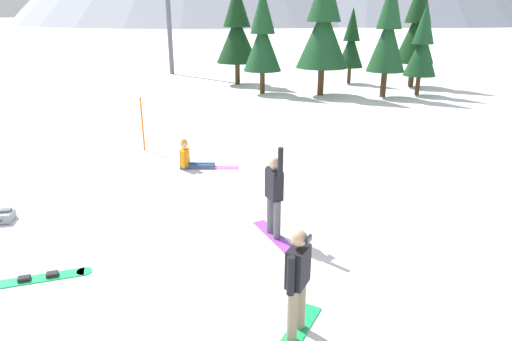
# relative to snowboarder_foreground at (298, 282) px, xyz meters

# --- Properties ---
(ground_plane) EXTENTS (800.00, 800.00, 0.00)m
(ground_plane) POSITION_rel_snowboarder_foreground_xyz_m (-3.09, 0.63, -0.91)
(ground_plane) COLOR white
(snowboarder_foreground) EXTENTS (0.36, 1.51, 1.73)m
(snowboarder_foreground) POSITION_rel_snowboarder_foreground_xyz_m (0.00, 0.00, 0.00)
(snowboarder_foreground) COLOR #19B259
(snowboarder_foreground) RESTS_ON ground_plane
(snowboarder_midground) EXTENTS (1.31, 1.20, 2.03)m
(snowboarder_midground) POSITION_rel_snowboarder_foreground_xyz_m (-1.46, 2.75, 0.05)
(snowboarder_midground) COLOR #993FD8
(snowboarder_midground) RESTS_ON ground_plane
(snowboarder_background) EXTENTS (1.77, 1.06, 0.92)m
(snowboarder_background) POSITION_rel_snowboarder_foreground_xyz_m (-5.43, 5.86, -0.60)
(snowboarder_background) COLOR #335184
(snowboarder_background) RESTS_ON ground_plane
(loose_snowboard_far_spare) EXTENTS (1.53, 1.40, 0.09)m
(loose_snowboard_far_spare) POSITION_rel_snowboarder_foreground_xyz_m (-4.68, -0.48, -0.89)
(loose_snowboard_far_spare) COLOR #19B259
(loose_snowboard_far_spare) RESTS_ON ground_plane
(backpack_grey) EXTENTS (0.51, 0.55, 0.27)m
(backpack_grey) POSITION_rel_snowboarder_foreground_xyz_m (-7.32, 0.94, -0.79)
(backpack_grey) COLOR gray
(backpack_grey) RESTS_ON ground_plane
(trail_marker_pole) EXTENTS (0.06, 0.06, 1.83)m
(trail_marker_pole) POSITION_rel_snowboarder_foreground_xyz_m (-7.91, 6.82, 0.00)
(trail_marker_pole) COLOR orange
(trail_marker_pole) RESTS_ON ground_plane
(pine_tree_leaning) EXTENTS (2.71, 2.71, 6.39)m
(pine_tree_leaning) POSITION_rel_snowboarder_foreground_xyz_m (-11.65, 21.75, 2.57)
(pine_tree_leaning) COLOR #472D19
(pine_tree_leaning) RESTS_ON ground_plane
(pine_tree_twin) EXTENTS (1.82, 1.82, 5.02)m
(pine_tree_twin) POSITION_rel_snowboarder_foreground_xyz_m (-0.33, 22.21, 1.82)
(pine_tree_twin) COLOR #472D19
(pine_tree_twin) RESTS_ON ground_plane
(pine_tree_broad) EXTENTS (2.09, 2.09, 6.45)m
(pine_tree_broad) POSITION_rel_snowboarder_foreground_xyz_m (-2.05, 20.79, 2.60)
(pine_tree_broad) COLOR #472D19
(pine_tree_broad) RESTS_ON ground_plane
(pine_tree_young) EXTENTS (2.92, 2.92, 7.08)m
(pine_tree_young) POSITION_rel_snowboarder_foreground_xyz_m (-5.44, 19.94, 2.95)
(pine_tree_young) COLOR #472D19
(pine_tree_young) RESTS_ON ground_plane
(pine_tree_short) EXTENTS (1.69, 1.69, 4.86)m
(pine_tree_short) POSITION_rel_snowboarder_foreground_xyz_m (-4.96, 25.08, 1.73)
(pine_tree_short) COLOR #472D19
(pine_tree_short) RESTS_ON ground_plane
(pine_tree_slender) EXTENTS (2.19, 2.19, 5.94)m
(pine_tree_slender) POSITION_rel_snowboarder_foreground_xyz_m (-8.73, 19.13, 2.32)
(pine_tree_slender) COLOR #472D19
(pine_tree_slender) RESTS_ON ground_plane
(pine_tree_tall) EXTENTS (2.44, 2.44, 6.86)m
(pine_tree_tall) POSITION_rel_snowboarder_foreground_xyz_m (-1.01, 25.39, 2.82)
(pine_tree_tall) COLOR #472D19
(pine_tree_tall) RESTS_ON ground_plane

